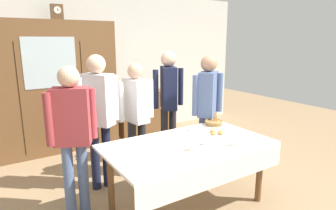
{
  "coord_description": "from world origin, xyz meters",
  "views": [
    {
      "loc": [
        -1.78,
        -2.57,
        1.85
      ],
      "look_at": [
        0.0,
        0.2,
        1.1
      ],
      "focal_mm": 30.81,
      "sensor_mm": 36.0,
      "label": 1
    }
  ],
  "objects_px": {
    "dining_table": "(190,153)",
    "tea_cup_near_left": "(206,143)",
    "person_near_right_end": "(208,102)",
    "pastry_plate": "(216,134)",
    "spoon_center": "(154,146)",
    "person_behind_table_left": "(98,109)",
    "tea_cup_back_edge": "(191,129)",
    "mantel_clock": "(57,12)",
    "book_stack": "(144,91)",
    "bookshelf_low": "(144,112)",
    "person_behind_table_right": "(72,128)",
    "bread_basket": "(214,122)",
    "person_by_cabinet": "(169,96)",
    "tea_cup_front_edge": "(192,148)",
    "person_beside_shelf": "(136,109)",
    "spoon_front_edge": "(196,135)",
    "tea_cup_mid_left": "(234,144)",
    "wall_cabinet": "(50,88)"
  },
  "relations": [
    {
      "from": "spoon_center",
      "to": "person_behind_table_right",
      "type": "bearing_deg",
      "value": 150.85
    },
    {
      "from": "bread_basket",
      "to": "person_by_cabinet",
      "type": "height_order",
      "value": "person_by_cabinet"
    },
    {
      "from": "tea_cup_front_edge",
      "to": "person_behind_table_left",
      "type": "relative_size",
      "value": 0.08
    },
    {
      "from": "dining_table",
      "to": "tea_cup_near_left",
      "type": "bearing_deg",
      "value": -41.4
    },
    {
      "from": "dining_table",
      "to": "person_near_right_end",
      "type": "relative_size",
      "value": 1.09
    },
    {
      "from": "bread_basket",
      "to": "person_behind_table_right",
      "type": "relative_size",
      "value": 0.15
    },
    {
      "from": "spoon_front_edge",
      "to": "tea_cup_back_edge",
      "type": "bearing_deg",
      "value": 70.05
    },
    {
      "from": "mantel_clock",
      "to": "person_beside_shelf",
      "type": "height_order",
      "value": "mantel_clock"
    },
    {
      "from": "wall_cabinet",
      "to": "tea_cup_back_edge",
      "type": "relative_size",
      "value": 16.51
    },
    {
      "from": "person_near_right_end",
      "to": "person_by_cabinet",
      "type": "relative_size",
      "value": 0.97
    },
    {
      "from": "bread_basket",
      "to": "bookshelf_low",
      "type": "bearing_deg",
      "value": 86.15
    },
    {
      "from": "bookshelf_low",
      "to": "book_stack",
      "type": "relative_size",
      "value": 5.1
    },
    {
      "from": "bread_basket",
      "to": "spoon_front_edge",
      "type": "xyz_separation_m",
      "value": [
        -0.47,
        -0.21,
        -0.03
      ]
    },
    {
      "from": "person_near_right_end",
      "to": "tea_cup_mid_left",
      "type": "bearing_deg",
      "value": -114.37
    },
    {
      "from": "bookshelf_low",
      "to": "spoon_center",
      "type": "distance_m",
      "value": 2.78
    },
    {
      "from": "tea_cup_near_left",
      "to": "person_beside_shelf",
      "type": "height_order",
      "value": "person_beside_shelf"
    },
    {
      "from": "tea_cup_near_left",
      "to": "tea_cup_mid_left",
      "type": "relative_size",
      "value": 1.0
    },
    {
      "from": "tea_cup_front_edge",
      "to": "tea_cup_back_edge",
      "type": "xyz_separation_m",
      "value": [
        0.38,
        0.52,
        0.0
      ]
    },
    {
      "from": "bookshelf_low",
      "to": "tea_cup_mid_left",
      "type": "height_order",
      "value": "bookshelf_low"
    },
    {
      "from": "mantel_clock",
      "to": "tea_cup_near_left",
      "type": "relative_size",
      "value": 1.85
    },
    {
      "from": "tea_cup_back_edge",
      "to": "spoon_center",
      "type": "xyz_separation_m",
      "value": [
        -0.64,
        -0.2,
        -0.02
      ]
    },
    {
      "from": "spoon_center",
      "to": "person_near_right_end",
      "type": "relative_size",
      "value": 0.07
    },
    {
      "from": "bread_basket",
      "to": "spoon_center",
      "type": "height_order",
      "value": "bread_basket"
    },
    {
      "from": "tea_cup_mid_left",
      "to": "tea_cup_back_edge",
      "type": "bearing_deg",
      "value": 96.52
    },
    {
      "from": "spoon_center",
      "to": "person_behind_table_left",
      "type": "bearing_deg",
      "value": 110.89
    },
    {
      "from": "tea_cup_mid_left",
      "to": "pastry_plate",
      "type": "bearing_deg",
      "value": 76.39
    },
    {
      "from": "tea_cup_near_left",
      "to": "dining_table",
      "type": "bearing_deg",
      "value": 138.6
    },
    {
      "from": "tea_cup_back_edge",
      "to": "tea_cup_front_edge",
      "type": "bearing_deg",
      "value": -126.11
    },
    {
      "from": "spoon_front_edge",
      "to": "bread_basket",
      "type": "bearing_deg",
      "value": 24.01
    },
    {
      "from": "person_near_right_end",
      "to": "pastry_plate",
      "type": "bearing_deg",
      "value": -120.82
    },
    {
      "from": "tea_cup_mid_left",
      "to": "person_near_right_end",
      "type": "distance_m",
      "value": 1.06
    },
    {
      "from": "tea_cup_near_left",
      "to": "person_by_cabinet",
      "type": "bearing_deg",
      "value": 73.91
    },
    {
      "from": "person_behind_table_left",
      "to": "person_behind_table_right",
      "type": "distance_m",
      "value": 0.58
    },
    {
      "from": "pastry_plate",
      "to": "tea_cup_mid_left",
      "type": "bearing_deg",
      "value": -103.61
    },
    {
      "from": "spoon_front_edge",
      "to": "person_behind_table_left",
      "type": "bearing_deg",
      "value": 138.92
    },
    {
      "from": "person_near_right_end",
      "to": "person_by_cabinet",
      "type": "bearing_deg",
      "value": 116.88
    },
    {
      "from": "dining_table",
      "to": "spoon_front_edge",
      "type": "distance_m",
      "value": 0.31
    },
    {
      "from": "dining_table",
      "to": "person_behind_table_left",
      "type": "distance_m",
      "value": 1.23
    },
    {
      "from": "person_behind_table_right",
      "to": "tea_cup_front_edge",
      "type": "bearing_deg",
      "value": -36.26
    },
    {
      "from": "mantel_clock",
      "to": "book_stack",
      "type": "height_order",
      "value": "mantel_clock"
    },
    {
      "from": "book_stack",
      "to": "dining_table",
      "type": "bearing_deg",
      "value": -107.79
    },
    {
      "from": "book_stack",
      "to": "person_near_right_end",
      "type": "relative_size",
      "value": 0.13
    },
    {
      "from": "person_behind_table_left",
      "to": "person_behind_table_right",
      "type": "xyz_separation_m",
      "value": [
        -0.42,
        -0.4,
        -0.06
      ]
    },
    {
      "from": "book_stack",
      "to": "bread_basket",
      "type": "distance_m",
      "value": 2.25
    },
    {
      "from": "tea_cup_near_left",
      "to": "person_near_right_end",
      "type": "distance_m",
      "value": 1.03
    },
    {
      "from": "tea_cup_back_edge",
      "to": "person_beside_shelf",
      "type": "xyz_separation_m",
      "value": [
        -0.4,
        0.69,
        0.16
      ]
    },
    {
      "from": "mantel_clock",
      "to": "person_by_cabinet",
      "type": "height_order",
      "value": "mantel_clock"
    },
    {
      "from": "person_behind_table_left",
      "to": "person_by_cabinet",
      "type": "relative_size",
      "value": 1.0
    },
    {
      "from": "person_behind_table_left",
      "to": "person_behind_table_right",
      "type": "height_order",
      "value": "person_behind_table_left"
    },
    {
      "from": "tea_cup_front_edge",
      "to": "bread_basket",
      "type": "distance_m",
      "value": 0.97
    }
  ]
}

